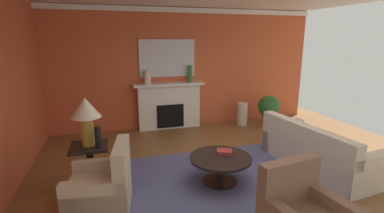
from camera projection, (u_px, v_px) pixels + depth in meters
name	position (u px, v px, depth m)	size (l,w,h in m)	color
ground_plane	(229.00, 175.00, 4.83)	(8.75, 8.75, 0.00)	brown
wall_fireplace	(182.00, 68.00, 7.37)	(7.33, 0.12, 3.07)	#C65633
crown_moulding	(183.00, 10.00, 6.95)	(7.33, 0.08, 0.12)	white
area_rug	(220.00, 182.00, 4.59)	(3.11, 2.66, 0.01)	#4C517A
fireplace	(169.00, 107.00, 7.29)	(1.80, 0.35, 1.19)	white
mantel_mirror	(167.00, 58.00, 7.10)	(1.43, 0.04, 0.94)	silver
sofa	(316.00, 152.00, 5.05)	(1.11, 2.18, 0.85)	beige
armchair_near_window	(102.00, 189.00, 3.79)	(0.91, 0.91, 0.95)	#C1B293
coffee_table	(220.00, 163.00, 4.52)	(1.00, 1.00, 0.45)	black
side_table	(91.00, 163.00, 4.37)	(0.56, 0.56, 0.70)	black
table_lamp	(86.00, 112.00, 4.17)	(0.44, 0.44, 0.75)	#B28E38
vase_mantel_left	(147.00, 77.00, 6.90)	(0.17, 0.17, 0.34)	beige
vase_on_side_table	(98.00, 137.00, 4.19)	(0.10, 0.10, 0.32)	black
vase_tall_corner	(242.00, 114.00, 7.61)	(0.28, 0.28, 0.62)	beige
vase_mantel_right	(190.00, 74.00, 7.19)	(0.13, 0.13, 0.44)	#33703D
book_red_cover	(224.00, 152.00, 4.62)	(0.25, 0.20, 0.06)	maroon
potted_plant	(269.00, 108.00, 7.44)	(0.56, 0.56, 0.83)	#A8754C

